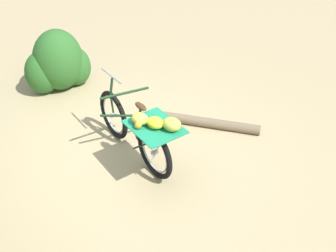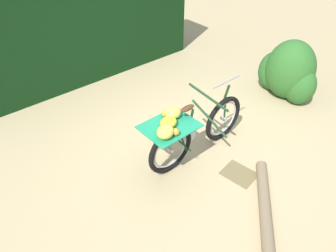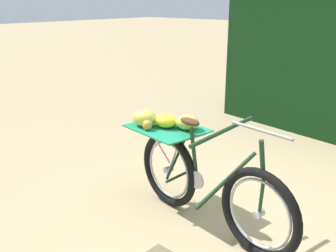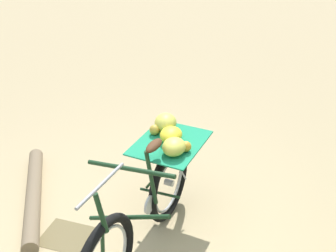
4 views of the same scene
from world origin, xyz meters
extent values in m
plane|color=tan|center=(0.00, 0.00, 0.00)|extent=(60.00, 60.00, 0.00)
torus|color=black|center=(0.35, 0.42, 0.36)|extent=(0.17, 0.73, 0.73)
torus|color=#B7B7BC|center=(0.35, 0.42, 0.36)|extent=(0.10, 0.56, 0.57)
cylinder|color=#B7B7BC|center=(0.35, 0.42, 0.36)|extent=(0.09, 0.07, 0.06)
torus|color=black|center=(0.21, -0.62, 0.36)|extent=(0.17, 0.73, 0.73)
torus|color=#B7B7BC|center=(0.21, -0.62, 0.36)|extent=(0.10, 0.56, 0.57)
cylinder|color=#B7B7BC|center=(0.21, -0.62, 0.36)|extent=(0.09, 0.07, 0.06)
cylinder|color=#19381E|center=(0.30, 0.10, 0.53)|extent=(0.70, 0.13, 0.30)
cylinder|color=#19381E|center=(0.29, 0.03, 0.92)|extent=(0.71, 0.13, 0.11)
cylinder|color=#19381E|center=(0.25, -0.28, 0.64)|extent=(0.12, 0.05, 0.49)
cylinder|color=#19381E|center=(0.23, -0.43, 0.38)|extent=(0.38, 0.08, 0.05)
cylinder|color=#19381E|center=(0.23, -0.47, 0.59)|extent=(0.32, 0.07, 0.47)
cylinder|color=#19381E|center=(0.35, 0.43, 0.52)|extent=(0.05, 0.03, 0.30)
cylinder|color=#19381E|center=(0.35, 0.41, 0.81)|extent=(0.10, 0.05, 0.30)
cylinder|color=gray|center=(0.34, 0.38, 1.02)|extent=(0.09, 0.52, 0.02)
ellipsoid|color=#4C2D19|center=(0.24, -0.34, 0.91)|extent=(0.12, 0.23, 0.06)
cylinder|color=#B7B7BC|center=(0.26, -0.24, 0.40)|extent=(0.04, 0.16, 0.16)
cylinder|color=#B7B7BC|center=(0.22, -0.52, 0.56)|extent=(0.20, 0.04, 0.39)
cylinder|color=#B7B7BC|center=(0.19, -0.73, 0.56)|extent=(0.24, 0.05, 0.39)
cube|color=brown|center=(0.20, -0.64, 0.76)|extent=(0.52, 0.65, 0.02)
cube|color=#1E8C60|center=(0.20, -0.64, 0.78)|extent=(0.63, 0.75, 0.01)
ellipsoid|color=yellow|center=(0.20, -0.65, 0.84)|extent=(0.20, 0.23, 0.13)
ellipsoid|color=#CCC64C|center=(0.12, -0.47, 0.85)|extent=(0.20, 0.23, 0.13)
ellipsoid|color=#CCC64C|center=(0.30, -0.83, 0.86)|extent=(0.24, 0.27, 0.16)
sphere|color=#B29333|center=(0.37, -0.72, 0.83)|extent=(0.09, 0.09, 0.09)
sphere|color=#B29333|center=(0.17, -0.61, 0.82)|extent=(0.07, 0.07, 0.07)
sphere|color=gold|center=(0.04, -0.53, 0.83)|extent=(0.09, 0.09, 0.09)
camera|label=1|loc=(-2.32, -3.51, 3.50)|focal=41.84mm
camera|label=2|loc=(2.18, -2.91, 3.17)|focal=33.14mm
camera|label=3|loc=(2.73, 1.61, 1.91)|focal=41.29mm
camera|label=4|loc=(-0.68, 2.24, 2.56)|focal=43.57mm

